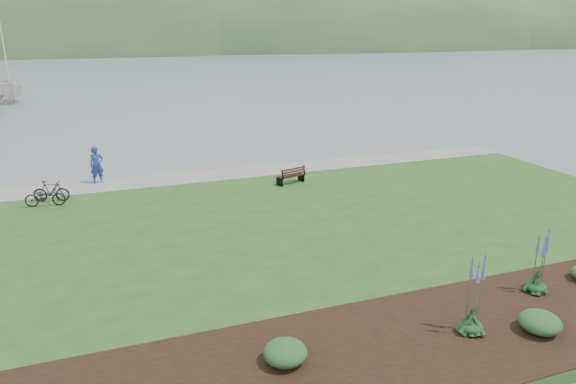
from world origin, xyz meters
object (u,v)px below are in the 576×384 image
at_px(person, 96,162).
at_px(bicycle_a, 45,196).
at_px(sailboat, 13,102).
at_px(park_bench, 292,175).

bearing_deg(person, bicycle_a, -145.43).
relative_size(bicycle_a, sailboat, 0.06).
distance_m(bicycle_a, sailboat, 41.79).
distance_m(person, sailboat, 39.36).
xyz_separation_m(bicycle_a, sailboat, (-6.53, 41.27, -0.85)).
bearing_deg(person, park_bench, -38.76).
bearing_deg(bicycle_a, park_bench, -84.19).
xyz_separation_m(park_bench, person, (-9.13, 3.42, 0.66)).
distance_m(person, bicycle_a, 3.72).
relative_size(person, bicycle_a, 1.29).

